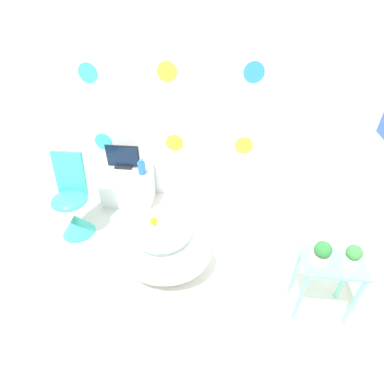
{
  "coord_description": "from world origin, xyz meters",
  "views": [
    {
      "loc": [
        0.55,
        -1.11,
        2.32
      ],
      "look_at": [
        0.33,
        0.92,
        0.8
      ],
      "focal_mm": 28.0,
      "sensor_mm": 36.0,
      "label": 1
    }
  ],
  "objects_px": {
    "chair": "(74,211)",
    "vase": "(142,168)",
    "potted_plant_right": "(353,256)",
    "tv": "(123,158)",
    "potted_plant_left": "(322,253)",
    "bathtub": "(163,251)"
  },
  "relations": [
    {
      "from": "chair",
      "to": "vase",
      "type": "xyz_separation_m",
      "value": [
        0.64,
        0.48,
        0.29
      ]
    },
    {
      "from": "chair",
      "to": "potted_plant_right",
      "type": "height_order",
      "value": "chair"
    },
    {
      "from": "tv",
      "to": "potted_plant_left",
      "type": "xyz_separation_m",
      "value": [
        1.88,
        -1.25,
        0.04
      ]
    },
    {
      "from": "chair",
      "to": "tv",
      "type": "distance_m",
      "value": 0.79
    },
    {
      "from": "vase",
      "to": "potted_plant_left",
      "type": "bearing_deg",
      "value": -34.64
    },
    {
      "from": "tv",
      "to": "vase",
      "type": "xyz_separation_m",
      "value": [
        0.24,
        -0.11,
        -0.04
      ]
    },
    {
      "from": "bathtub",
      "to": "potted_plant_left",
      "type": "bearing_deg",
      "value": -10.38
    },
    {
      "from": "tv",
      "to": "potted_plant_left",
      "type": "distance_m",
      "value": 2.26
    },
    {
      "from": "bathtub",
      "to": "potted_plant_right",
      "type": "distance_m",
      "value": 1.53
    },
    {
      "from": "chair",
      "to": "potted_plant_left",
      "type": "distance_m",
      "value": 2.4
    },
    {
      "from": "bathtub",
      "to": "vase",
      "type": "bearing_deg",
      "value": 113.53
    },
    {
      "from": "tv",
      "to": "vase",
      "type": "relative_size",
      "value": 2.21
    },
    {
      "from": "vase",
      "to": "tv",
      "type": "bearing_deg",
      "value": 154.6
    },
    {
      "from": "potted_plant_left",
      "to": "potted_plant_right",
      "type": "distance_m",
      "value": 0.21
    },
    {
      "from": "bathtub",
      "to": "chair",
      "type": "relative_size",
      "value": 0.94
    },
    {
      "from": "tv",
      "to": "potted_plant_right",
      "type": "height_order",
      "value": "tv"
    },
    {
      "from": "bathtub",
      "to": "potted_plant_left",
      "type": "height_order",
      "value": "potted_plant_left"
    },
    {
      "from": "tv",
      "to": "potted_plant_right",
      "type": "relative_size",
      "value": 2.0
    },
    {
      "from": "chair",
      "to": "potted_plant_left",
      "type": "relative_size",
      "value": 5.05
    },
    {
      "from": "chair",
      "to": "tv",
      "type": "relative_size",
      "value": 2.39
    },
    {
      "from": "potted_plant_left",
      "to": "chair",
      "type": "bearing_deg",
      "value": 163.9
    },
    {
      "from": "chair",
      "to": "potted_plant_left",
      "type": "bearing_deg",
      "value": -16.1
    }
  ]
}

